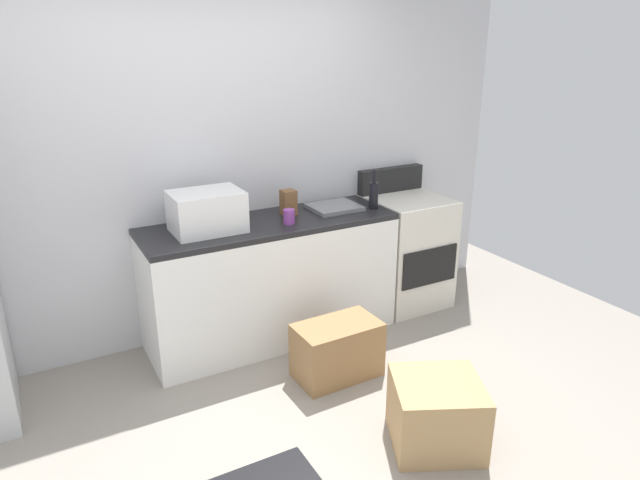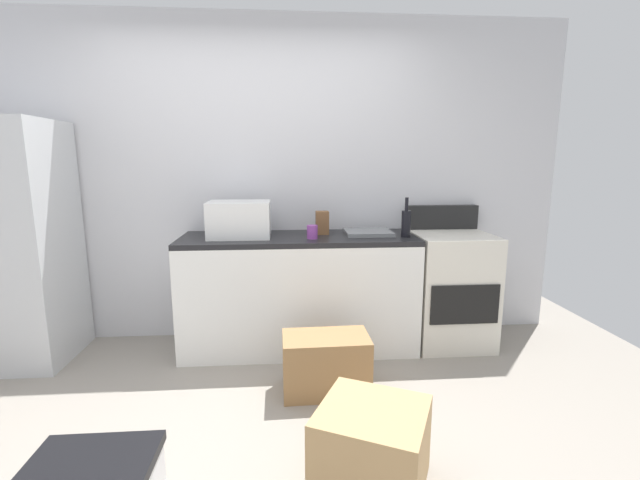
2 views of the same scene
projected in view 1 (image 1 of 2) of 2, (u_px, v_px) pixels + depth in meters
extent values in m
plane|color=gray|center=(313.00, 441.00, 3.13)|extent=(6.00, 6.00, 0.00)
cube|color=silver|center=(208.00, 160.00, 3.97)|extent=(5.00, 0.10, 2.60)
cube|color=white|center=(271.00, 282.00, 4.11)|extent=(1.80, 0.60, 0.86)
cube|color=black|center=(269.00, 224.00, 3.96)|extent=(1.80, 0.60, 0.04)
cube|color=silver|center=(406.00, 251.00, 4.66)|extent=(0.60, 0.60, 0.90)
cube|color=black|center=(430.00, 267.00, 4.42)|extent=(0.52, 0.02, 0.30)
cube|color=black|center=(390.00, 180.00, 4.68)|extent=(0.60, 0.08, 0.20)
cube|color=white|center=(207.00, 211.00, 3.70)|extent=(0.46, 0.34, 0.27)
cube|color=slate|center=(334.00, 207.00, 4.22)|extent=(0.36, 0.32, 0.03)
cylinder|color=black|center=(374.00, 196.00, 4.21)|extent=(0.07, 0.07, 0.20)
cylinder|color=black|center=(374.00, 176.00, 4.16)|extent=(0.03, 0.03, 0.10)
cylinder|color=purple|center=(289.00, 216.00, 3.88)|extent=(0.08, 0.08, 0.10)
cube|color=brown|center=(288.00, 202.00, 4.07)|extent=(0.10, 0.10, 0.18)
cube|color=olive|center=(337.00, 350.00, 3.68)|extent=(0.56, 0.33, 0.38)
cube|color=tan|center=(436.00, 413.00, 3.06)|extent=(0.62, 0.60, 0.38)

